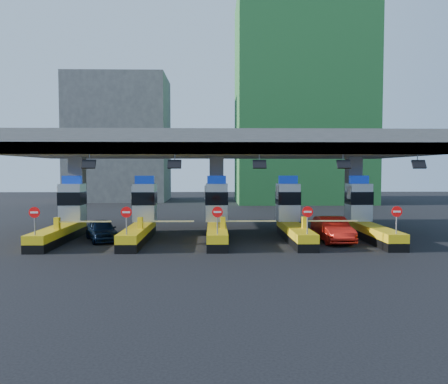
{
  "coord_description": "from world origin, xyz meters",
  "views": [
    {
      "loc": [
        -0.21,
        -28.57,
        4.61
      ],
      "look_at": [
        0.47,
        0.0,
        3.11
      ],
      "focal_mm": 35.0,
      "sensor_mm": 36.0,
      "label": 1
    }
  ],
  "objects": [
    {
      "name": "ground",
      "position": [
        0.0,
        0.0,
        0.0
      ],
      "size": [
        120.0,
        120.0,
        0.0
      ],
      "primitive_type": "plane",
      "color": "black",
      "rests_on": "ground"
    },
    {
      "name": "toll_lane_far_right",
      "position": [
        10.0,
        0.28,
        1.4
      ],
      "size": [
        4.43,
        8.0,
        4.16
      ],
      "color": "black",
      "rests_on": "ground"
    },
    {
      "name": "toll_lane_left",
      "position": [
        -5.0,
        0.28,
        1.4
      ],
      "size": [
        4.43,
        8.0,
        4.16
      ],
      "color": "black",
      "rests_on": "ground"
    },
    {
      "name": "bg_building_scaffold",
      "position": [
        12.0,
        32.0,
        14.0
      ],
      "size": [
        18.0,
        12.0,
        28.0
      ],
      "primitive_type": "cube",
      "color": "#1E5926",
      "rests_on": "ground"
    },
    {
      "name": "toll_lane_right",
      "position": [
        5.0,
        0.28,
        1.4
      ],
      "size": [
        4.43,
        8.0,
        4.16
      ],
      "color": "black",
      "rests_on": "ground"
    },
    {
      "name": "van",
      "position": [
        -7.42,
        -0.47,
        0.69
      ],
      "size": [
        3.14,
        4.36,
        1.38
      ],
      "primitive_type": "imported",
      "rotation": [
        0.0,
        0.0,
        0.42
      ],
      "color": "black",
      "rests_on": "ground"
    },
    {
      "name": "toll_lane_far_left",
      "position": [
        -10.0,
        0.28,
        1.4
      ],
      "size": [
        4.43,
        8.0,
        4.16
      ],
      "color": "black",
      "rests_on": "ground"
    },
    {
      "name": "toll_canopy",
      "position": [
        0.0,
        2.87,
        6.13
      ],
      "size": [
        28.0,
        12.09,
        7.0
      ],
      "color": "slate",
      "rests_on": "ground"
    },
    {
      "name": "red_car",
      "position": [
        7.36,
        -1.13,
        0.78
      ],
      "size": [
        1.82,
        4.81,
        1.57
      ],
      "primitive_type": "imported",
      "rotation": [
        0.0,
        0.0,
        0.03
      ],
      "color": "#B6160E",
      "rests_on": "ground"
    },
    {
      "name": "toll_lane_center",
      "position": [
        0.0,
        0.28,
        1.4
      ],
      "size": [
        4.43,
        8.0,
        4.16
      ],
      "color": "black",
      "rests_on": "ground"
    },
    {
      "name": "bg_building_concrete",
      "position": [
        -14.0,
        36.0,
        9.0
      ],
      "size": [
        14.0,
        10.0,
        18.0
      ],
      "primitive_type": "cube",
      "color": "#4C4C49",
      "rests_on": "ground"
    }
  ]
}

